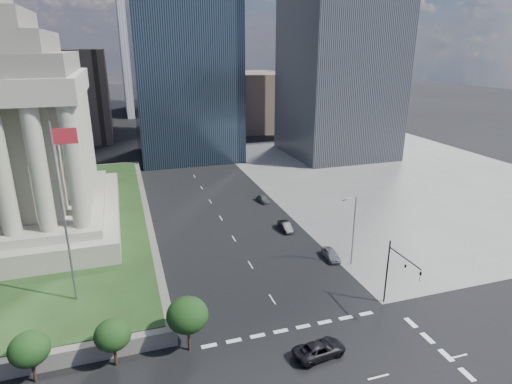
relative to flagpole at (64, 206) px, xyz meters
name	(u,v)px	position (x,y,z in m)	size (l,w,h in m)	color
ground	(179,152)	(21.83, 76.00, -13.11)	(500.00, 500.00, 0.00)	black
sidewalk_ne	(398,175)	(67.83, 36.00, -13.10)	(68.00, 90.00, 0.03)	slate
flagpole	(64,206)	(0.00, 0.00, 0.00)	(2.52, 0.24, 20.00)	slate
midrise_glass	(183,42)	(23.83, 71.00, 16.89)	(26.00, 26.00, 60.00)	black
building_filler_ne	(253,101)	(53.83, 106.00, -3.11)	(20.00, 30.00, 20.00)	brown
building_filler_nw	(70,95)	(-8.17, 106.00, 0.89)	(24.00, 30.00, 28.00)	brown
traffic_signal_ne	(397,270)	(34.33, -10.30, -7.86)	(0.30, 5.74, 8.00)	black
street_lamp_north	(353,227)	(35.16, 1.00, -7.45)	(2.13, 0.22, 10.00)	slate
pickup_truck	(320,349)	(22.90, -14.72, -12.37)	(2.47, 5.36, 1.49)	black
parked_sedan_near	(331,254)	(33.33, 3.20, -12.39)	(1.71, 4.26, 1.45)	gray
parked_sedan_mid	(286,226)	(30.83, 14.60, -12.42)	(1.46, 4.20, 1.38)	black
parked_sedan_far	(263,199)	(31.62, 28.63, -12.46)	(3.83, 1.54, 1.31)	#4E5155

